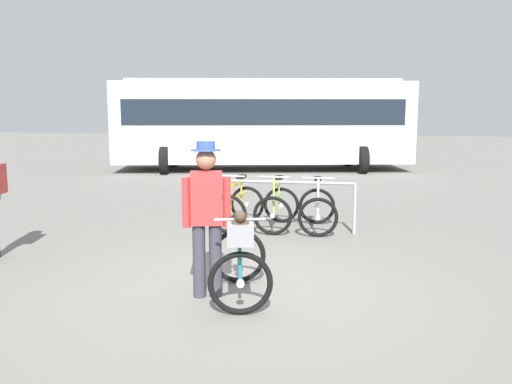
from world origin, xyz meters
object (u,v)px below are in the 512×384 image
object	(u,v)px
racked_bike_white	(317,209)
featured_bicycle	(239,258)
bus_distant	(263,120)
racked_bike_lime	(277,208)
racked_bike_yellow	(238,207)
person_with_featured_bike	(207,213)

from	to	relation	value
racked_bike_white	featured_bicycle	size ratio (longest dim) A/B	0.93
featured_bicycle	bus_distant	xyz separation A→B (m)	(-1.99, 12.91, 1.25)
racked_bike_lime	featured_bicycle	distance (m)	3.64
bus_distant	racked_bike_yellow	bearing A→B (deg)	-82.79
racked_bike_white	person_with_featured_bike	xyz separation A→B (m)	(-0.96, -3.55, 0.58)
racked_bike_lime	racked_bike_white	bearing A→B (deg)	-0.02
bus_distant	featured_bicycle	bearing A→B (deg)	-81.22
featured_bicycle	racked_bike_white	bearing A→B (deg)	80.95
racked_bike_lime	bus_distant	size ratio (longest dim) A/B	0.11
racked_bike_white	bus_distant	size ratio (longest dim) A/B	0.11
racked_bike_white	bus_distant	bearing A→B (deg)	105.51
racked_bike_white	featured_bicycle	bearing A→B (deg)	-99.05
racked_bike_lime	featured_bicycle	xyz separation A→B (m)	(0.12, -3.64, 0.12)
racked_bike_yellow	person_with_featured_bike	distance (m)	3.63
racked_bike_white	featured_bicycle	xyz separation A→B (m)	(-0.58, -3.64, 0.12)
person_with_featured_bike	bus_distant	size ratio (longest dim) A/B	0.17
person_with_featured_bike	racked_bike_yellow	bearing A→B (deg)	97.05
racked_bike_yellow	featured_bicycle	size ratio (longest dim) A/B	0.94
racked_bike_yellow	bus_distant	world-z (taller)	bus_distant
racked_bike_yellow	person_with_featured_bike	bearing A→B (deg)	-82.95
racked_bike_yellow	bus_distant	size ratio (longest dim) A/B	0.11
racked_bike_lime	person_with_featured_bike	xyz separation A→B (m)	(-0.26, -3.55, 0.58)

